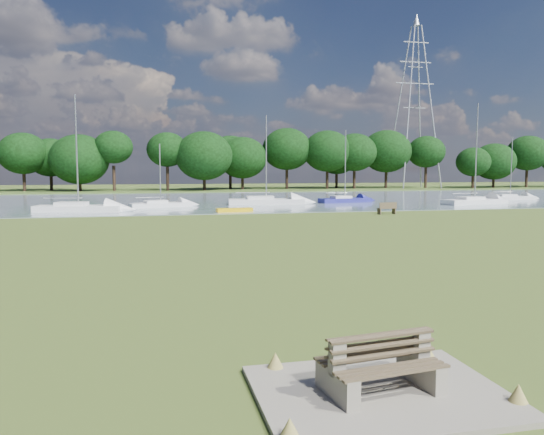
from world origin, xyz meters
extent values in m
plane|color=#526028|center=(0.00, 0.00, 0.00)|extent=(220.00, 220.00, 0.00)
cube|color=slate|center=(0.00, 42.00, 0.00)|extent=(220.00, 40.00, 0.10)
cube|color=#4C6626|center=(0.00, 72.00, 0.00)|extent=(220.00, 20.00, 0.40)
cube|color=gray|center=(0.00, -14.00, 0.05)|extent=(4.20, 3.20, 0.10)
cube|color=gray|center=(-0.81, -14.11, 0.34)|extent=(0.39, 1.17, 0.48)
cube|color=gray|center=(-0.81, -14.11, 0.78)|extent=(0.27, 0.23, 0.60)
cube|color=gray|center=(0.81, -13.89, 0.34)|extent=(0.39, 1.17, 0.48)
cube|color=gray|center=(0.81, -13.89, 0.78)|extent=(0.27, 0.23, 0.60)
cube|color=brown|center=(0.05, -14.36, 0.59)|extent=(2.01, 0.70, 0.04)
cube|color=brown|center=(0.01, -14.09, 0.92)|extent=(1.97, 0.41, 0.48)
cube|color=brown|center=(-0.05, -13.64, 0.59)|extent=(2.01, 0.70, 0.04)
cube|color=brown|center=(-0.01, -13.91, 0.92)|extent=(1.97, 0.41, 0.48)
cube|color=brown|center=(14.86, 19.10, 0.25)|extent=(0.14, 0.50, 0.50)
cube|color=brown|center=(16.28, 19.26, 0.25)|extent=(0.14, 0.50, 0.50)
cube|color=brown|center=(15.57, 19.18, 0.50)|extent=(1.69, 0.68, 0.05)
cube|color=brown|center=(15.59, 18.96, 0.77)|extent=(1.64, 0.24, 0.49)
cube|color=#E4B30A|center=(3.35, 24.00, 0.21)|extent=(3.30, 1.16, 0.32)
cylinder|color=#A1A5AD|center=(41.97, 67.46, 15.14)|extent=(0.26, 0.26, 29.89)
cylinder|color=#A1A5AD|center=(47.05, 67.46, 15.14)|extent=(0.26, 0.26, 29.89)
cylinder|color=#A1A5AD|center=(41.97, 72.54, 15.14)|extent=(0.26, 0.26, 29.89)
cylinder|color=#A1A5AD|center=(47.05, 72.54, 15.14)|extent=(0.26, 0.26, 29.89)
cube|color=#A1A5AD|center=(44.51, 70.00, 19.63)|extent=(7.62, 0.16, 0.16)
cube|color=#A1A5AD|center=(44.51, 70.00, 23.51)|extent=(6.31, 0.16, 0.16)
cube|color=#A1A5AD|center=(44.51, 70.00, 27.10)|extent=(5.01, 0.16, 0.16)
cone|color=#A1A5AD|center=(44.51, 70.00, 31.17)|extent=(1.31, 1.31, 2.18)
cylinder|color=black|center=(-23.00, 68.00, 2.03)|extent=(0.48, 0.48, 3.66)
ellipsoid|color=black|center=(-23.00, 68.00, 6.50)|extent=(6.71, 6.71, 5.70)
cylinder|color=black|center=(-16.00, 68.00, 2.17)|extent=(0.48, 0.48, 3.93)
ellipsoid|color=black|center=(-16.00, 68.00, 6.98)|extent=(7.67, 7.67, 6.52)
cylinder|color=black|center=(-9.00, 68.00, 1.75)|extent=(0.48, 0.48, 3.11)
ellipsoid|color=black|center=(-9.00, 68.00, 5.55)|extent=(8.63, 8.63, 7.33)
cylinder|color=black|center=(-2.00, 68.00, 1.89)|extent=(0.48, 0.48, 3.38)
ellipsoid|color=black|center=(-2.00, 68.00, 6.02)|extent=(6.71, 6.71, 5.70)
cylinder|color=black|center=(5.00, 68.00, 2.03)|extent=(0.48, 0.48, 3.66)
ellipsoid|color=black|center=(5.00, 68.00, 6.50)|extent=(7.67, 7.67, 6.52)
cylinder|color=black|center=(12.00, 68.00, 2.17)|extent=(0.48, 0.48, 3.93)
ellipsoid|color=black|center=(12.00, 68.00, 6.98)|extent=(8.63, 8.63, 7.33)
cylinder|color=black|center=(19.00, 68.00, 1.75)|extent=(0.48, 0.48, 3.11)
ellipsoid|color=black|center=(19.00, 68.00, 5.55)|extent=(6.71, 6.71, 5.70)
cylinder|color=black|center=(26.00, 68.00, 1.89)|extent=(0.48, 0.48, 3.38)
ellipsoid|color=black|center=(26.00, 68.00, 6.02)|extent=(7.67, 7.67, 6.52)
cylinder|color=black|center=(33.00, 68.00, 2.03)|extent=(0.48, 0.48, 3.66)
ellipsoid|color=black|center=(33.00, 68.00, 6.50)|extent=(8.63, 8.63, 7.33)
cylinder|color=black|center=(40.00, 68.00, 2.17)|extent=(0.48, 0.48, 3.93)
ellipsoid|color=black|center=(40.00, 68.00, 6.98)|extent=(6.71, 6.71, 5.70)
cylinder|color=black|center=(47.00, 68.00, 1.75)|extent=(0.48, 0.48, 3.11)
ellipsoid|color=black|center=(47.00, 68.00, 5.55)|extent=(7.67, 7.67, 6.52)
cylinder|color=black|center=(54.00, 68.00, 1.89)|extent=(0.48, 0.48, 3.38)
ellipsoid|color=black|center=(54.00, 68.00, 6.02)|extent=(8.63, 8.63, 7.33)
cylinder|color=black|center=(61.00, 68.00, 2.03)|extent=(0.48, 0.48, 3.66)
ellipsoid|color=black|center=(61.00, 68.00, 6.50)|extent=(6.71, 6.71, 5.70)
cylinder|color=black|center=(68.00, 68.00, 2.17)|extent=(0.48, 0.48, 3.93)
ellipsoid|color=black|center=(68.00, 68.00, 6.98)|extent=(7.67, 7.67, 6.52)
cube|color=silver|center=(38.85, 34.34, 0.36)|extent=(6.04, 1.90, 0.62)
cube|color=silver|center=(38.37, 34.36, 0.74)|extent=(2.14, 1.39, 0.40)
cylinder|color=#A5A8AD|center=(38.85, 34.34, 4.08)|extent=(0.11, 0.11, 7.17)
cube|color=silver|center=(-2.90, 30.98, 0.37)|extent=(6.18, 3.18, 0.63)
cube|color=silver|center=(-3.36, 30.86, 0.75)|extent=(2.35, 1.81, 0.41)
cylinder|color=#A5A8AD|center=(-2.90, 30.98, 3.38)|extent=(0.11, 0.11, 5.75)
cube|color=silver|center=(8.15, 32.97, 0.45)|extent=(8.21, 3.15, 0.79)
cube|color=silver|center=(7.52, 33.04, 0.93)|extent=(2.99, 2.07, 0.51)
cylinder|color=#A5A8AD|center=(8.15, 32.97, 5.01)|extent=(0.14, 0.14, 8.79)
cube|color=navy|center=(17.36, 33.90, 0.39)|extent=(6.21, 2.72, 0.69)
cube|color=silver|center=(16.89, 33.81, 0.81)|extent=(2.30, 1.67, 0.44)
cylinder|color=#A5A8AD|center=(17.36, 33.90, 4.32)|extent=(0.12, 0.12, 7.55)
cube|color=silver|center=(-10.06, 27.08, 0.44)|extent=(7.66, 3.31, 0.78)
cube|color=silver|center=(-10.64, 27.18, 0.92)|extent=(2.84, 2.05, 0.50)
cylinder|color=#A5A8AD|center=(-10.06, 27.08, 5.42)|extent=(0.13, 0.13, 9.63)
cube|color=silver|center=(29.92, 28.23, 0.42)|extent=(7.79, 3.54, 0.75)
cube|color=silver|center=(29.33, 28.11, 0.88)|extent=(2.91, 2.14, 0.48)
cylinder|color=#A5A8AD|center=(29.92, 28.23, 5.64)|extent=(0.13, 0.13, 10.11)
camera|label=1|loc=(-3.71, -22.07, 3.86)|focal=35.00mm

